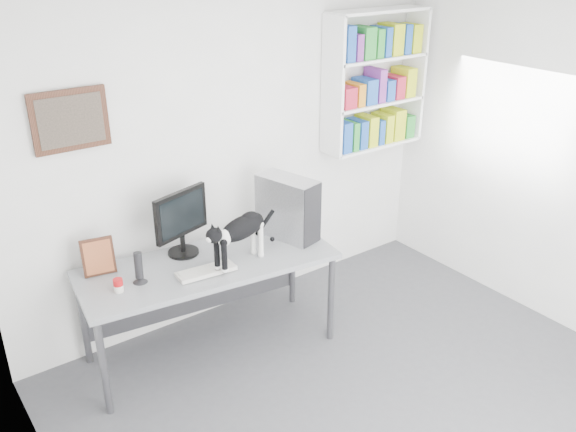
{
  "coord_description": "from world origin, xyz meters",
  "views": [
    {
      "loc": [
        -2.46,
        -2.12,
        3.02
      ],
      "look_at": [
        0.2,
        1.53,
        0.95
      ],
      "focal_mm": 38.0,
      "sensor_mm": 36.0,
      "label": 1
    }
  ],
  "objects": [
    {
      "name": "speaker",
      "position": [
        -1.12,
        1.5,
        0.92
      ],
      "size": [
        0.14,
        0.14,
        0.24
      ],
      "primitive_type": "cylinder",
      "rotation": [
        0.0,
        0.0,
        -0.5
      ],
      "color": "black",
      "rests_on": "desk"
    },
    {
      "name": "pc_tower",
      "position": [
        0.16,
        1.48,
        1.05
      ],
      "size": [
        0.34,
        0.54,
        0.5
      ],
      "primitive_type": "cube",
      "rotation": [
        0.0,
        0.0,
        0.24
      ],
      "color": "silver",
      "rests_on": "desk"
    },
    {
      "name": "keyboard",
      "position": [
        -0.68,
        1.34,
        0.82
      ],
      "size": [
        0.44,
        0.21,
        0.03
      ],
      "primitive_type": "cube",
      "rotation": [
        0.0,
        0.0,
        -0.1
      ],
      "color": "beige",
      "rests_on": "desk"
    },
    {
      "name": "desk",
      "position": [
        -0.59,
        1.48,
        0.4
      ],
      "size": [
        2.0,
        0.98,
        0.8
      ],
      "primitive_type": "cube",
      "rotation": [
        0.0,
        0.0,
        -0.13
      ],
      "color": "gray",
      "rests_on": "room"
    },
    {
      "name": "cat",
      "position": [
        -0.4,
        1.31,
        1.0
      ],
      "size": [
        0.66,
        0.33,
        0.39
      ],
      "primitive_type": null,
      "rotation": [
        0.0,
        0.0,
        0.27
      ],
      "color": "black",
      "rests_on": "desk"
    },
    {
      "name": "wall_art",
      "position": [
        -1.3,
        1.97,
        1.9
      ],
      "size": [
        0.52,
        0.04,
        0.42
      ],
      "primitive_type": "cube",
      "color": "#4E2919",
      "rests_on": "room"
    },
    {
      "name": "bookshelf",
      "position": [
        1.4,
        1.85,
        1.85
      ],
      "size": [
        1.03,
        0.28,
        1.24
      ],
      "primitive_type": "cube",
      "color": "white",
      "rests_on": "room"
    },
    {
      "name": "room",
      "position": [
        0.0,
        0.0,
        1.35
      ],
      "size": [
        4.01,
        4.01,
        2.7
      ],
      "color": "#4E4F53",
      "rests_on": "ground"
    },
    {
      "name": "monitor",
      "position": [
        -0.67,
        1.71,
        1.06
      ],
      "size": [
        0.54,
        0.37,
        0.53
      ],
      "primitive_type": "cube",
      "rotation": [
        0.0,
        0.0,
        0.3
      ],
      "color": "black",
      "rests_on": "desk"
    },
    {
      "name": "leaning_print",
      "position": [
        -1.3,
        1.79,
        0.94
      ],
      "size": [
        0.24,
        0.13,
        0.29
      ],
      "primitive_type": "cube",
      "rotation": [
        0.0,
        0.0,
        -0.19
      ],
      "color": "#4E2919",
      "rests_on": "desk"
    },
    {
      "name": "soup_can",
      "position": [
        -1.29,
        1.47,
        0.85
      ],
      "size": [
        0.07,
        0.07,
        0.1
      ],
      "primitive_type": "cylinder",
      "rotation": [
        0.0,
        0.0,
        -0.06
      ],
      "color": "red",
      "rests_on": "desk"
    }
  ]
}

